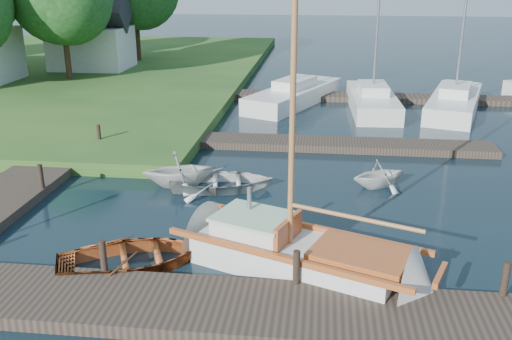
# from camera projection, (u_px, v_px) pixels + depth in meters

# --- Properties ---
(ground) EXTENTS (160.00, 160.00, 0.00)m
(ground) POSITION_uv_depth(u_px,v_px,m) (256.00, 206.00, 17.86)
(ground) COLOR black
(ground) RESTS_ON ground
(near_dock) EXTENTS (18.00, 2.20, 0.30)m
(near_dock) POSITION_uv_depth(u_px,v_px,m) (223.00, 309.00, 12.19)
(near_dock) COLOR #2E231F
(near_dock) RESTS_ON ground
(left_dock) EXTENTS (2.20, 18.00, 0.30)m
(left_dock) POSITION_uv_depth(u_px,v_px,m) (43.00, 171.00, 20.56)
(left_dock) COLOR #2E231F
(left_dock) RESTS_ON ground
(far_dock) EXTENTS (14.00, 1.60, 0.30)m
(far_dock) POSITION_uv_depth(u_px,v_px,m) (322.00, 144.00, 23.68)
(far_dock) COLOR #2E231F
(far_dock) RESTS_ON ground
(pontoon) EXTENTS (30.00, 1.60, 0.30)m
(pontoon) POSITION_uv_depth(u_px,v_px,m) (468.00, 100.00, 31.70)
(pontoon) COLOR #2E231F
(pontoon) RESTS_ON ground
(mooring_post_1) EXTENTS (0.16, 0.16, 0.80)m
(mooring_post_1) POSITION_uv_depth(u_px,v_px,m) (103.00, 256.00, 13.27)
(mooring_post_1) COLOR black
(mooring_post_1) RESTS_ON near_dock
(mooring_post_2) EXTENTS (0.16, 0.16, 0.80)m
(mooring_post_2) POSITION_uv_depth(u_px,v_px,m) (296.00, 267.00, 12.78)
(mooring_post_2) COLOR black
(mooring_post_2) RESTS_ON near_dock
(mooring_post_3) EXTENTS (0.16, 0.16, 0.80)m
(mooring_post_3) POSITION_uv_depth(u_px,v_px,m) (505.00, 279.00, 12.28)
(mooring_post_3) COLOR black
(mooring_post_3) RESTS_ON near_dock
(mooring_post_4) EXTENTS (0.16, 0.16, 0.80)m
(mooring_post_4) POSITION_uv_depth(u_px,v_px,m) (41.00, 176.00, 18.39)
(mooring_post_4) COLOR black
(mooring_post_4) RESTS_ON left_dock
(mooring_post_5) EXTENTS (0.16, 0.16, 0.80)m
(mooring_post_5) POSITION_uv_depth(u_px,v_px,m) (99.00, 134.00, 23.08)
(mooring_post_5) COLOR black
(mooring_post_5) RESTS_ON left_dock
(sailboat) EXTENTS (7.37, 4.47, 9.83)m
(sailboat) POSITION_uv_depth(u_px,v_px,m) (303.00, 258.00, 13.94)
(sailboat) COLOR beige
(sailboat) RESTS_ON ground
(dinghy) EXTENTS (4.39, 3.84, 0.76)m
(dinghy) POSITION_uv_depth(u_px,v_px,m) (133.00, 253.00, 14.11)
(dinghy) COLOR #973E1B
(dinghy) RESTS_ON ground
(tender_a) EXTENTS (3.86, 3.07, 0.72)m
(tender_a) POSITION_uv_depth(u_px,v_px,m) (222.00, 179.00, 19.15)
(tender_a) COLOR beige
(tender_a) RESTS_ON ground
(tender_b) EXTENTS (3.04, 2.84, 1.30)m
(tender_b) POSITION_uv_depth(u_px,v_px,m) (179.00, 167.00, 19.39)
(tender_b) COLOR beige
(tender_b) RESTS_ON ground
(tender_d) EXTENTS (2.63, 2.53, 1.07)m
(tender_d) POSITION_uv_depth(u_px,v_px,m) (380.00, 172.00, 19.31)
(tender_d) COLOR beige
(tender_d) RESTS_ON ground
(marina_boat_1) EXTENTS (5.25, 8.24, 11.29)m
(marina_boat_1) POSITION_uv_depth(u_px,v_px,m) (295.00, 93.00, 31.32)
(marina_boat_1) COLOR beige
(marina_boat_1) RESTS_ON ground
(marina_boat_2) EXTENTS (2.45, 7.18, 11.51)m
(marina_boat_2) POSITION_uv_depth(u_px,v_px,m) (372.00, 99.00, 29.90)
(marina_boat_2) COLOR beige
(marina_boat_2) RESTS_ON ground
(marina_boat_3) EXTENTS (4.40, 8.24, 13.21)m
(marina_boat_3) POSITION_uv_depth(u_px,v_px,m) (455.00, 100.00, 29.62)
(marina_boat_3) COLOR beige
(marina_boat_3) RESTS_ON ground
(house_c) EXTENTS (5.25, 4.00, 5.28)m
(house_c) POSITION_uv_depth(u_px,v_px,m) (91.00, 38.00, 39.14)
(house_c) COLOR beige
(house_c) RESTS_ON shore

